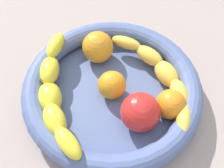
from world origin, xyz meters
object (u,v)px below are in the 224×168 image
at_px(fruit_bowl, 112,89).
at_px(orange_mid_right, 98,47).
at_px(orange_mid_left, 113,85).
at_px(tomato_red, 140,112).
at_px(orange_front, 171,104).
at_px(banana_draped_left, 161,75).
at_px(banana_draped_right, 54,93).

xyz_separation_m(fruit_bowl, orange_mid_right, (0.04, 0.08, 0.02)).
bearing_deg(orange_mid_left, tomato_red, -96.52).
distance_m(fruit_bowl, orange_front, 0.11).
bearing_deg(orange_front, orange_mid_right, 91.64).
height_order(orange_front, orange_mid_right, orange_mid_right).
xyz_separation_m(orange_mid_right, tomato_red, (-0.05, -0.16, 0.00)).
height_order(banana_draped_left, orange_front, orange_front).
relative_size(banana_draped_right, orange_front, 4.41).
bearing_deg(orange_mid_left, fruit_bowl, 168.33).
bearing_deg(banana_draped_left, fruit_bowl, 151.01).
xyz_separation_m(banana_draped_left, orange_mid_left, (-0.08, 0.05, 0.00)).
xyz_separation_m(banana_draped_left, tomato_red, (-0.09, -0.03, 0.01)).
bearing_deg(orange_mid_right, banana_draped_right, -167.90).
height_order(banana_draped_right, orange_mid_left, banana_draped_right).
bearing_deg(orange_mid_left, banana_draped_left, -29.22).
xyz_separation_m(banana_draped_left, orange_mid_right, (-0.05, 0.13, 0.01)).
distance_m(banana_draped_right, orange_front, 0.21).
bearing_deg(orange_mid_left, banana_draped_right, 148.61).
bearing_deg(banana_draped_right, fruit_bowl, -31.62).
bearing_deg(orange_front, banana_draped_right, 131.01).
relative_size(banana_draped_left, banana_draped_right, 1.06).
height_order(orange_mid_right, tomato_red, tomato_red).
bearing_deg(tomato_red, fruit_bowl, 84.43).
distance_m(banana_draped_right, orange_mid_left, 0.11).
bearing_deg(tomato_red, orange_front, -24.35).
bearing_deg(orange_mid_right, tomato_red, -106.68).
distance_m(banana_draped_left, orange_mid_right, 0.14).
relative_size(banana_draped_left, tomato_red, 3.64).
relative_size(orange_mid_left, orange_mid_right, 0.83).
distance_m(orange_mid_left, tomato_red, 0.08).
bearing_deg(tomato_red, banana_draped_left, 17.67).
distance_m(fruit_bowl, orange_mid_left, 0.01).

